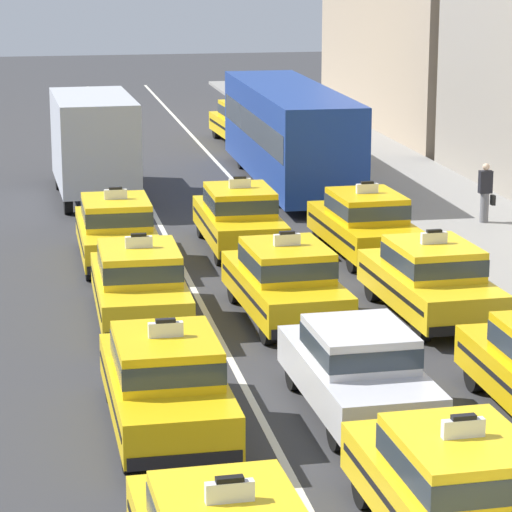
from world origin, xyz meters
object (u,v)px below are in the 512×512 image
Objects in this scene: taxi_center_nearest at (457,490)px; taxi_center_fourth at (239,217)px; sedan_center_second at (358,367)px; taxi_center_third at (285,280)px; taxi_left_second at (166,381)px; taxi_right_fourth at (365,223)px; bus_right_fifth at (289,130)px; box_truck_left_fifth at (92,141)px; taxi_right_third at (431,278)px; taxi_left_fourth at (116,229)px; taxi_right_sixth at (243,122)px; taxi_left_third at (139,283)px; pedestrian_mid_block at (485,193)px.

taxi_center_nearest is 1.01× the size of taxi_center_fourth.
taxi_center_third is at bearing 90.62° from sedan_center_second.
taxi_left_second is 12.62m from taxi_right_fourth.
bus_right_fifth is at bearing 81.14° from sedan_center_second.
taxi_left_second is 0.41× the size of bus_right_fifth.
sedan_center_second is at bearing -98.86° from bus_right_fifth.
box_truck_left_fifth reaches higher than taxi_right_fourth.
sedan_center_second is (3.26, 0.16, -0.03)m from taxi_left_second.
taxi_left_fourth is at bearing 136.02° from taxi_right_third.
taxi_right_sixth is at bearing 83.69° from sedan_center_second.
taxi_center_nearest is (3.23, -4.88, 0.00)m from taxi_left_second.
taxi_left_third is 7.82m from taxi_right_fourth.
bus_right_fifth reaches higher than taxi_center_third.
taxi_left_second is 8.24m from taxi_right_third.
taxi_left_second is 1.00× the size of taxi_center_fourth.
taxi_left_third is 11.44m from taxi_center_nearest.
taxi_left_fourth and taxi_center_nearest have the same top height.
box_truck_left_fifth is at bearing 113.22° from taxi_center_fourth.
taxi_left_third is 13.80m from box_truck_left_fifth.
taxi_center_nearest is 25.88m from bus_right_fifth.
taxi_center_fourth is 9.19m from bus_right_fifth.
taxi_center_third is 2.76× the size of pedestrian_mid_block.
box_truck_left_fifth is (0.02, 19.91, 0.90)m from taxi_left_second.
sedan_center_second is 2.59× the size of pedestrian_mid_block.
taxi_left_third is 3.06m from taxi_center_third.
taxi_left_second is 12.64m from taxi_center_fourth.
taxi_left_second and taxi_left_fourth have the same top height.
taxi_center_third is 10.69m from pedestrian_mid_block.
sedan_center_second is 0.94× the size of taxi_right_third.
taxi_right_third is at bearing -90.82° from bus_right_fifth.
taxi_left_fourth is at bearing -164.88° from taxi_center_fourth.
taxi_right_third is 5.55m from taxi_right_fourth.
taxi_right_third is (6.23, -14.55, -0.90)m from box_truck_left_fifth.
taxi_center_third is at bearing -6.70° from taxi_left_third.
taxi_center_third is 1.02× the size of taxi_center_fourth.
taxi_left_fourth is at bearing 176.27° from taxi_right_fourth.
pedestrian_mid_block is (7.22, 1.35, 0.11)m from taxi_center_fourth.
bus_right_fifth is (3.25, 25.66, 0.94)m from taxi_center_nearest.
taxi_left_third is 0.41× the size of bus_right_fifth.
taxi_center_third and taxi_right_third have the same top height.
taxi_left_second is 1.00× the size of taxi_left_third.
taxi_right_third is 24.43m from taxi_right_sixth.
taxi_left_second is 1.00× the size of taxi_left_fourth.
taxi_right_third is (2.99, 5.20, 0.03)m from sedan_center_second.
taxi_left_second is 17.16m from pedestrian_mid_block.
pedestrian_mid_block is (4.07, -7.24, -0.83)m from bus_right_fifth.
taxi_right_third is (3.05, -0.41, 0.00)m from taxi_center_third.
taxi_left_fourth is 1.00× the size of taxi_center_fourth.
taxi_left_third is at bearing 105.58° from taxi_center_nearest.
taxi_center_third is at bearing -77.32° from box_truck_left_fifth.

